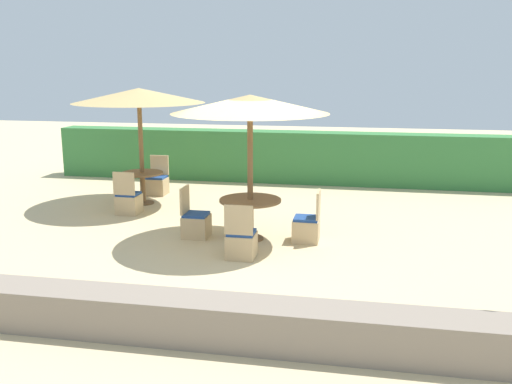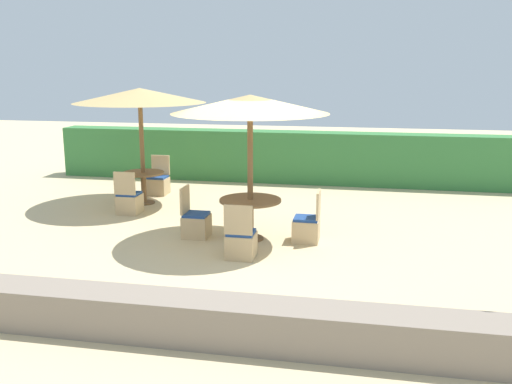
% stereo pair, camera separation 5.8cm
% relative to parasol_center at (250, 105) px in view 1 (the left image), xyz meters
% --- Properties ---
extents(ground_plane, '(40.00, 40.00, 0.00)m').
position_rel_parasol_center_xyz_m(ground_plane, '(0.12, -0.70, -2.41)').
color(ground_plane, '#D1BA8C').
extents(hedge_row, '(13.00, 0.70, 1.36)m').
position_rel_parasol_center_xyz_m(hedge_row, '(0.12, 5.24, -1.73)').
color(hedge_row, '#387A3D').
rests_on(hedge_row, ground_plane).
extents(stone_border, '(10.00, 0.56, 0.51)m').
position_rel_parasol_center_xyz_m(stone_border, '(0.12, -3.92, -2.16)').
color(stone_border, gray).
rests_on(stone_border, ground_plane).
extents(parasol_center, '(2.75, 2.75, 2.58)m').
position_rel_parasol_center_xyz_m(parasol_center, '(0.00, 0.00, 0.00)').
color(parasol_center, brown).
rests_on(parasol_center, ground_plane).
extents(round_table_center, '(1.11, 1.11, 0.74)m').
position_rel_parasol_center_xyz_m(round_table_center, '(0.00, 0.00, -1.82)').
color(round_table_center, brown).
rests_on(round_table_center, ground_plane).
extents(patio_chair_center_west, '(0.46, 0.46, 0.93)m').
position_rel_parasol_center_xyz_m(patio_chair_center_west, '(-1.01, -0.06, -2.15)').
color(patio_chair_center_west, tan).
rests_on(patio_chair_center_west, ground_plane).
extents(patio_chair_center_south, '(0.46, 0.46, 0.93)m').
position_rel_parasol_center_xyz_m(patio_chair_center_south, '(0.06, -1.03, -2.15)').
color(patio_chair_center_south, tan).
rests_on(patio_chair_center_south, ground_plane).
extents(patio_chair_center_east, '(0.46, 0.46, 0.93)m').
position_rel_parasol_center_xyz_m(patio_chair_center_east, '(1.02, 0.05, -2.15)').
color(patio_chair_center_east, tan).
rests_on(patio_chair_center_east, ground_plane).
extents(parasol_back_left, '(2.90, 2.90, 2.59)m').
position_rel_parasol_center_xyz_m(parasol_back_left, '(-2.93, 2.21, 0.00)').
color(parasol_back_left, brown).
rests_on(parasol_back_left, ground_plane).
extents(round_table_back_left, '(0.94, 0.94, 0.72)m').
position_rel_parasol_center_xyz_m(round_table_back_left, '(-2.93, 2.21, -1.87)').
color(round_table_back_left, brown).
rests_on(round_table_back_left, ground_plane).
extents(patio_chair_back_left_north, '(0.46, 0.46, 0.93)m').
position_rel_parasol_center_xyz_m(patio_chair_back_left_north, '(-2.93, 3.15, -2.15)').
color(patio_chair_back_left_north, tan).
rests_on(patio_chair_back_left_north, ground_plane).
extents(patio_chair_back_left_south, '(0.46, 0.46, 0.93)m').
position_rel_parasol_center_xyz_m(patio_chair_back_left_south, '(-2.88, 1.28, -2.15)').
color(patio_chair_back_left_south, tan).
rests_on(patio_chair_back_left_south, ground_plane).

